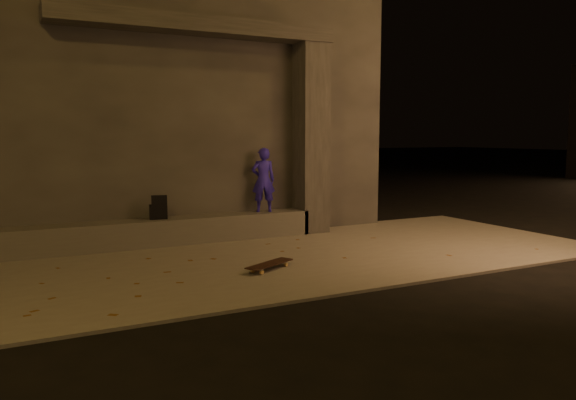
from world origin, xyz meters
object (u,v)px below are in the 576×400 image
column (311,139)px  skateboarder (263,180)px  skateboard (270,264)px  backpack (158,211)px

column → skateboarder: column is taller
skateboard → skateboarder: bearing=40.0°
backpack → skateboarder: bearing=11.0°
skateboard → column: bearing=23.2°
backpack → skateboard: 2.71m
column → backpack: (-3.00, 0.00, -1.21)m
backpack → skateboard: bearing=-58.5°
skateboarder → skateboard: (-1.05, -2.49, -0.97)m
skateboarder → skateboard: size_ratio=1.41×
column → backpack: column is taller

